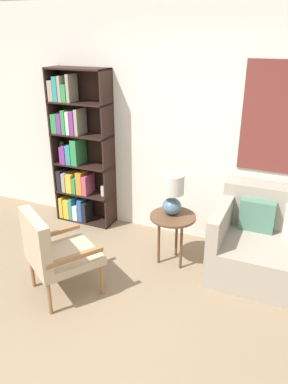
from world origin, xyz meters
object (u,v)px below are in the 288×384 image
at_px(armchair, 52,250).
at_px(table_lamp, 172,192).
at_px(bookshelf, 77,155).
at_px(side_table, 173,222).

relative_size(armchair, table_lamp, 1.97).
height_order(bookshelf, table_lamp, bookshelf).
bearing_deg(bookshelf, armchair, -66.38).
bearing_deg(table_lamp, bookshelf, 162.38).
distance_m(bookshelf, side_table, 1.62).
relative_size(bookshelf, armchair, 2.25).
bearing_deg(side_table, table_lamp, 127.70).
xyz_separation_m(armchair, side_table, (0.84, 0.97, 0.00)).
height_order(side_table, table_lamp, table_lamp).
relative_size(armchair, side_table, 1.54).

